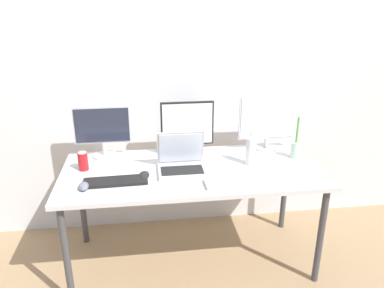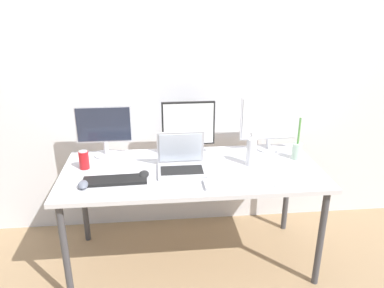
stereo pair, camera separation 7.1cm
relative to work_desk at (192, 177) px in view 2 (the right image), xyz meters
name	(u,v)px [view 2 (the right image)]	position (x,y,z in m)	size (l,w,h in m)	color
ground_plane	(192,259)	(0.00, 0.00, -0.68)	(16.00, 16.00, 0.00)	#9E7F5B
wall_back	(184,70)	(0.00, 0.59, 0.62)	(7.00, 0.08, 2.60)	silver
work_desk	(192,177)	(0.00, 0.00, 0.00)	(1.74, 0.78, 0.74)	#424247
monitor_left	(104,129)	(-0.60, 0.30, 0.27)	(0.40, 0.18, 0.37)	silver
monitor_center	(188,128)	(0.00, 0.26, 0.26)	(0.38, 0.21, 0.40)	black
monitor_right	(270,122)	(0.61, 0.29, 0.28)	(0.44, 0.18, 0.41)	silver
laptop_silver	(181,162)	(-0.07, -0.01, 0.12)	(0.31, 0.26, 0.26)	#B7B7BC
keyboard_main	(115,180)	(-0.50, -0.14, 0.07)	(0.40, 0.13, 0.02)	black
keyboard_aux	(238,183)	(0.26, -0.25, 0.07)	(0.43, 0.14, 0.02)	#B2B2B7
mouse_by_keyboard	(83,185)	(-0.68, -0.20, 0.08)	(0.06, 0.10, 0.04)	slate
mouse_by_laptop	(144,174)	(-0.32, -0.09, 0.08)	(0.07, 0.11, 0.03)	black
water_bottle	(251,150)	(0.41, 0.03, 0.17)	(0.07, 0.07, 0.24)	silver
soda_can_near_keyboard	(84,160)	(-0.72, 0.08, 0.12)	(0.07, 0.07, 0.13)	red
bamboo_vase	(297,150)	(0.76, 0.10, 0.13)	(0.07, 0.07, 0.31)	#B2D1B7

